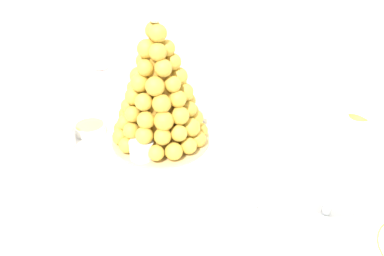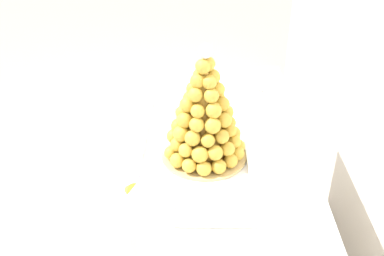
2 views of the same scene
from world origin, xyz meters
name	(u,v)px [view 1 (image 1 of 2)]	position (x,y,z in m)	size (l,w,h in m)	color
buffet_table	(196,197)	(0.00, 0.00, 0.70)	(1.74, 0.86, 0.80)	brown
serving_tray	(155,147)	(-0.14, 0.05, 0.80)	(0.66, 0.34, 0.02)	white
croquembouche	(159,93)	(-0.13, 0.08, 0.95)	(0.27, 0.27, 0.38)	tan
dessert_cup_left	(63,136)	(-0.38, -0.03, 0.83)	(0.06, 0.06, 0.06)	silver
dessert_cup_mid_left	(142,151)	(-0.14, -0.02, 0.83)	(0.06, 0.06, 0.05)	silver
dessert_cup_centre	(236,173)	(0.11, -0.02, 0.83)	(0.06, 0.06, 0.06)	silver
creme_brulee_ramekin	(90,128)	(-0.35, 0.05, 0.82)	(0.09, 0.09, 0.02)	white
macaron_goblet	(339,153)	(0.33, -0.06, 0.96)	(0.14, 0.14, 0.27)	white
wine_glass	(101,63)	(-0.44, 0.30, 0.91)	(0.07, 0.07, 0.15)	silver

